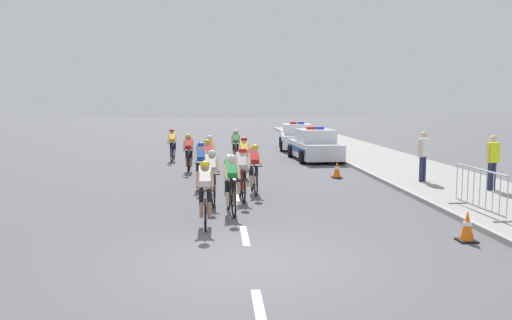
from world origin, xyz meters
The scene contains 23 objects.
ground_plane centered at (0.00, 0.00, 0.00)m, with size 160.00×160.00×0.00m, color #56565B.
sidewalk_slab centered at (7.14, 14.00, 0.06)m, with size 4.09×60.00×0.12m, color gray.
kerb_edge centered at (5.17, 14.00, 0.07)m, with size 0.16×60.00×0.13m, color #9E9E99.
lane_markings_centre centered at (0.00, 7.89, 0.00)m, with size 0.14×21.60×0.01m.
cyclist_lead centered at (-0.84, 2.75, 0.79)m, with size 0.42×1.72×1.56m.
cyclist_second centered at (-0.23, 4.02, 0.79)m, with size 0.45×1.72×1.56m.
cyclist_third centered at (-0.75, 5.22, 0.79)m, with size 0.46×1.72×1.56m.
cyclist_fourth centered at (0.12, 5.77, 0.79)m, with size 0.43×1.72×1.56m.
cyclist_fifth centered at (0.54, 6.90, 0.79)m, with size 0.43×1.72×1.56m.
cyclist_sixth centered at (-1.11, 7.81, 0.79)m, with size 0.44×1.72×1.56m.
cyclist_seventh centered at (0.39, 10.02, 0.79)m, with size 0.42×1.72×1.56m.
cyclist_eighth centered at (-0.92, 9.15, 0.79)m, with size 0.42×1.72×1.56m.
cyclist_ninth centered at (-1.72, 11.95, 0.79)m, with size 0.42×1.72×1.56m.
cyclist_tenth centered at (-0.89, 11.09, 0.79)m, with size 0.43×1.72×1.56m.
cyclist_eleventh centered at (0.25, 15.03, 0.79)m, with size 0.42×1.72×1.56m.
cyclist_twelfth centered at (-2.69, 15.70, 0.79)m, with size 0.42×1.72×1.56m.
police_car_nearest centered at (4.04, 15.64, 0.68)m, with size 2.19×4.49×1.59m.
police_car_second centered at (4.04, 21.32, 0.68)m, with size 2.32×4.55×1.59m.
crowd_barrier_front centered at (5.80, 3.21, 0.65)m, with size 0.57×2.32×1.07m.
traffic_cone_near centered at (3.80, 9.84, 0.31)m, with size 0.36×0.36×0.64m.
traffic_cone_mid centered at (4.45, 1.08, 0.31)m, with size 0.36×0.36×0.64m.
spectator_closest centered at (7.75, 6.27, 1.08)m, with size 0.51×0.34×1.68m.
spectator_middle centered at (6.32, 8.08, 1.08)m, with size 0.46×0.39×1.68m.
Camera 1 is at (-0.54, -8.84, 2.83)m, focal length 36.54 mm.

